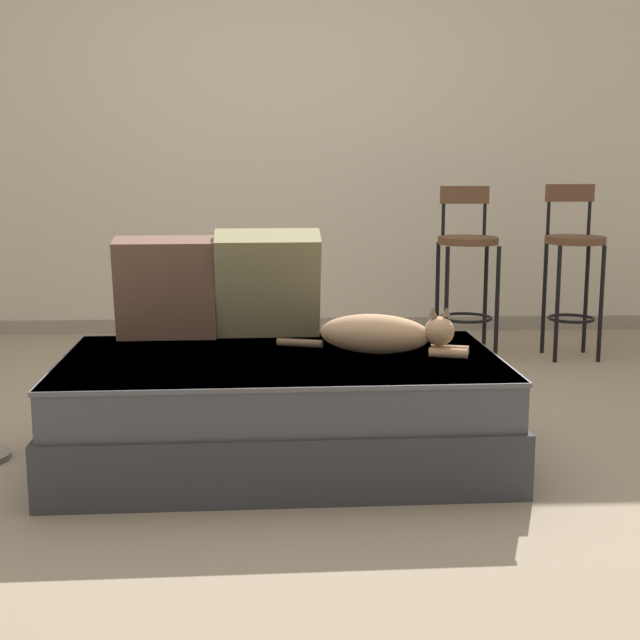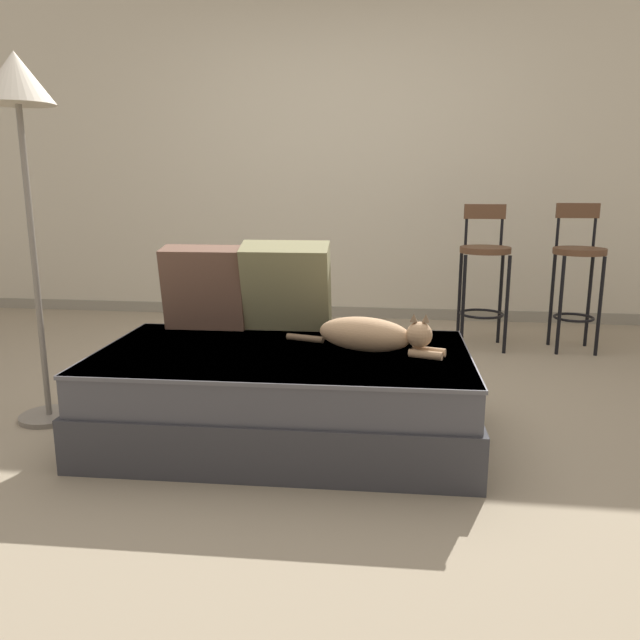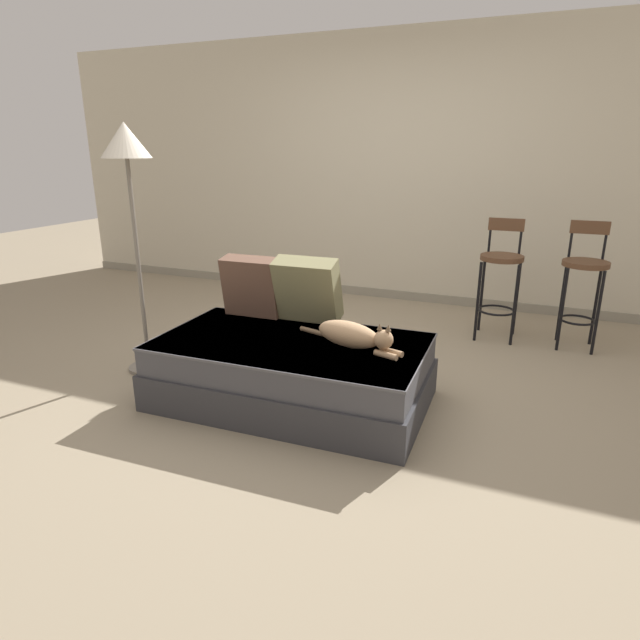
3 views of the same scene
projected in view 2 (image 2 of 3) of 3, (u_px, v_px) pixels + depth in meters
ground_plane at (299, 406)px, 3.21m from camera, size 16.00×16.00×0.00m
wall_back_panel at (342, 160)px, 5.10m from camera, size 8.00×0.10×2.60m
wall_baseboard_trim at (340, 312)px, 5.32m from camera, size 8.00×0.02×0.09m
couch at (284, 394)px, 2.78m from camera, size 1.67×0.98×0.41m
throw_pillow_corner at (205, 288)px, 3.10m from camera, size 0.41×0.21×0.42m
throw_pillow_middle at (287, 286)px, 3.05m from camera, size 0.43×0.28×0.45m
cat at (371, 335)px, 2.70m from camera, size 0.72×0.30×0.19m
bar_stool_near_window at (484, 267)px, 4.25m from camera, size 0.34×0.34×0.98m
bar_stool_by_doorway at (578, 266)px, 4.17m from camera, size 0.34×0.34×0.99m
floor_lamp at (19, 114)px, 2.73m from camera, size 0.32×0.32×1.68m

